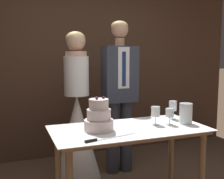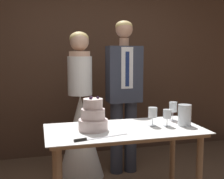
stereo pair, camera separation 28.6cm
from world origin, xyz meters
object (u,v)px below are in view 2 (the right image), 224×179
(wine_glass_far, at_px, (153,113))
(wine_glass_middle, at_px, (173,108))
(tiered_cake, at_px, (93,117))
(hurricane_candle, at_px, (185,116))
(cake_table, at_px, (125,140))
(wine_glass_near, at_px, (167,114))
(bride, at_px, (81,125))
(groom, at_px, (124,90))
(cake_knife, at_px, (91,139))

(wine_glass_far, bearing_deg, wine_glass_middle, 26.73)
(tiered_cake, relative_size, hurricane_candle, 1.53)
(cake_table, height_order, wine_glass_near, wine_glass_near)
(wine_glass_middle, height_order, bride, bride)
(wine_glass_far, relative_size, bride, 0.10)
(wine_glass_near, bearing_deg, tiered_cake, 176.93)
(wine_glass_near, relative_size, hurricane_candle, 0.79)
(tiered_cake, height_order, wine_glass_near, tiered_cake)
(tiered_cake, bearing_deg, cake_table, -3.01)
(hurricane_candle, bearing_deg, groom, 107.63)
(tiered_cake, xyz_separation_m, wine_glass_far, (0.55, 0.01, 0.01))
(hurricane_candle, height_order, bride, bride)
(tiered_cake, bearing_deg, wine_glass_middle, 9.96)
(cake_table, xyz_separation_m, wine_glass_middle, (0.54, 0.16, 0.23))
(wine_glass_far, height_order, bride, bride)
(cake_knife, relative_size, hurricane_candle, 2.34)
(cake_table, bearing_deg, wine_glass_middle, 16.34)
(groom, bearing_deg, cake_knife, -118.32)
(wine_glass_middle, height_order, hurricane_candle, hurricane_candle)
(tiered_cake, distance_m, groom, 1.03)
(tiered_cake, relative_size, bride, 0.17)
(hurricane_candle, bearing_deg, cake_table, 175.84)
(wine_glass_far, bearing_deg, bride, 121.72)
(wine_glass_near, bearing_deg, cake_knife, -163.32)
(wine_glass_middle, relative_size, groom, 0.10)
(wine_glass_near, height_order, wine_glass_middle, wine_glass_middle)
(cake_table, height_order, cake_knife, cake_knife)
(cake_knife, distance_m, groom, 1.30)
(bride, xyz_separation_m, groom, (0.53, -0.00, 0.39))
(bride, relative_size, groom, 0.93)
(tiered_cake, bearing_deg, bride, 88.88)
(tiered_cake, bearing_deg, cake_knife, -103.96)
(cake_table, xyz_separation_m, cake_knife, (-0.34, -0.24, 0.11))
(tiered_cake, height_order, wine_glass_middle, tiered_cake)
(wine_glass_middle, bearing_deg, tiered_cake, -170.04)
(tiered_cake, relative_size, wine_glass_far, 1.73)
(tiered_cake, distance_m, hurricane_candle, 0.84)
(groom, bearing_deg, wine_glass_far, -89.52)
(wine_glass_near, bearing_deg, cake_table, 176.89)
(cake_knife, bearing_deg, wine_glass_near, 3.76)
(wine_glass_near, xyz_separation_m, groom, (-0.13, 0.91, 0.11))
(cake_knife, bearing_deg, groom, 48.76)
(bride, bearing_deg, wine_glass_near, -54.06)
(cake_table, relative_size, wine_glass_far, 8.08)
(tiered_cake, xyz_separation_m, groom, (0.54, 0.87, 0.10))
(cake_table, distance_m, bride, 0.93)
(bride, bearing_deg, groom, -0.07)
(cake_table, bearing_deg, bride, 106.56)
(wine_glass_middle, relative_size, bride, 0.11)
(wine_glass_middle, distance_m, wine_glass_far, 0.31)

